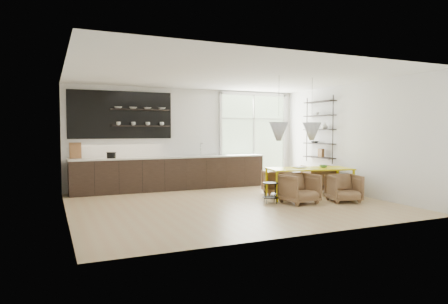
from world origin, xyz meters
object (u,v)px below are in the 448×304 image
dining_table (309,170)px  armchair_back_left (276,182)px  armchair_back_right (319,179)px  wire_stool (270,190)px  armchair_front_left (299,188)px  armchair_front_right (344,188)px

dining_table → armchair_back_left: bearing=126.2°
dining_table → armchair_back_left: size_ratio=3.17×
dining_table → armchair_back_right: size_ratio=2.71×
armchair_back_right → wire_stool: size_ratio=1.69×
dining_table → armchair_front_left: size_ratio=2.90×
dining_table → armchair_back_right: 1.14m
armchair_back_left → wire_stool: (-0.85, -1.13, -0.01)m
armchair_front_right → dining_table: bearing=134.1°
wire_stool → armchair_back_left: bearing=53.2°
armchair_front_left → dining_table: bearing=33.5°
dining_table → armchair_back_right: bearing=52.6°
armchair_back_right → armchair_front_right: bearing=88.4°
armchair_front_right → wire_stool: size_ratio=1.49×
armchair_front_left → armchair_front_right: size_ratio=1.06×
armchair_front_left → wire_stool: 0.66m
armchair_back_left → dining_table: bearing=129.7°
dining_table → armchair_front_left: bearing=-128.5°
armchair_back_left → wire_stool: size_ratio=1.45×
armchair_back_left → armchair_front_right: (0.81, -1.68, 0.01)m
armchair_front_left → armchair_front_right: 1.09m
armchair_front_left → wire_stool: size_ratio=1.59×
armchair_back_right → armchair_front_left: 1.92m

